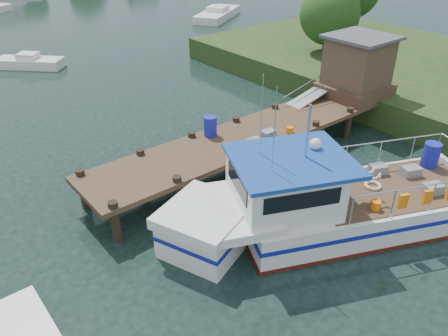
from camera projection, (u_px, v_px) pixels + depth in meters
ground_plane at (220, 173)px, 18.78m from camera, size 160.00×160.00×0.00m
near_shore at (444, 58)px, 26.45m from camera, size 16.00×30.00×7.76m
dock at (324, 90)px, 21.20m from camera, size 16.60×3.00×4.78m
lobster_boat at (321, 205)px, 14.95m from camera, size 11.40×7.20×5.70m
moored_b at (29, 62)px, 31.40m from camera, size 4.48×4.49×1.05m
moored_c at (218, 14)px, 46.08m from camera, size 7.98×6.38×1.23m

